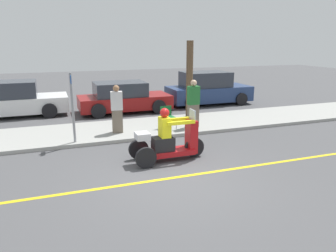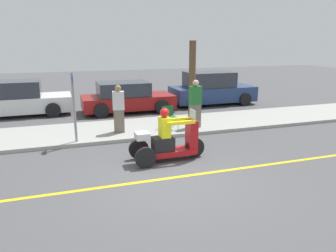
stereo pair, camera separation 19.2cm
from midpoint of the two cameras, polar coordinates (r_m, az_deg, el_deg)
name	(u,v)px [view 1 (the left image)]	position (r m, az deg, el deg)	size (l,w,h in m)	color
ground_plane	(173,178)	(8.11, 0.15, -9.03)	(60.00, 60.00, 0.00)	#4C4C4F
lane_stripe	(185,176)	(8.22, 2.22, -8.71)	(24.00, 0.12, 0.01)	gold
sidewalk_strip	(129,129)	(12.28, -7.22, -0.55)	(28.00, 2.80, 0.12)	#9E9E99
motorcycle_trike	(169,142)	(9.09, -0.50, -2.76)	(2.13, 0.84, 1.50)	black
spectator_near_curb	(193,105)	(12.12, 3.98, 3.75)	(0.44, 0.28, 1.76)	#726656
spectator_with_child	(117,110)	(11.52, -9.35, 2.78)	(0.42, 0.29, 1.67)	#726656
folding_chair_curbside	(167,115)	(11.94, -0.61, 1.92)	(0.50, 0.50, 0.82)	#A5A8AD
parked_car_lot_center	(123,98)	(15.47, -8.15, 4.89)	(4.21, 2.07, 1.40)	maroon
parked_car_lot_left	(208,89)	(17.38, 6.62, 6.40)	(4.34, 2.06, 1.69)	navy
parked_car_lot_right	(10,100)	(16.03, -26.13, 4.09)	(4.68, 2.05, 1.54)	silver
tree_trunk	(189,80)	(13.71, 3.36, 8.08)	(0.28, 0.28, 3.14)	brown
street_sign	(72,105)	(10.62, -16.80, 3.51)	(0.08, 0.36, 2.20)	gray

